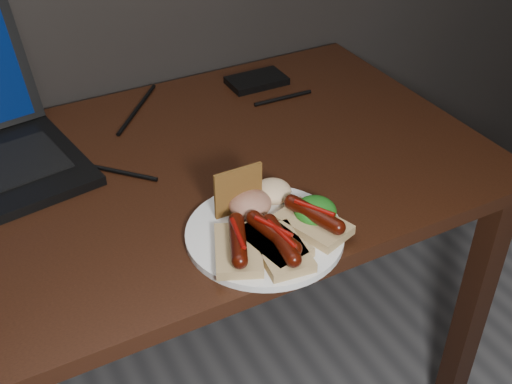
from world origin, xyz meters
name	(u,v)px	position (x,y,z in m)	size (l,w,h in m)	color
desk	(127,224)	(0.00, 1.38, 0.66)	(1.40, 0.70, 0.75)	#32180C
hard_drive	(257,81)	(0.41, 1.62, 0.76)	(0.13, 0.08, 0.02)	black
desk_cables	(98,143)	(0.01, 1.53, 0.75)	(0.95, 0.36, 0.01)	black
plate	(265,234)	(0.16, 1.13, 0.76)	(0.26, 0.26, 0.01)	white
bread_sausage_left	(238,246)	(0.10, 1.10, 0.78)	(0.11, 0.13, 0.04)	tan
bread_sausage_center	(273,239)	(0.15, 1.09, 0.78)	(0.09, 0.13, 0.04)	tan
bread_sausage_right	(314,220)	(0.23, 1.10, 0.78)	(0.10, 0.13, 0.04)	tan
bread_sausage_extra	(281,246)	(0.15, 1.07, 0.78)	(0.08, 0.12, 0.04)	tan
crispbread	(238,191)	(0.15, 1.20, 0.80)	(0.09, 0.01, 0.09)	olive
salad_greens	(315,211)	(0.25, 1.12, 0.78)	(0.07, 0.07, 0.04)	#135A12
salsa_mound	(250,203)	(0.16, 1.19, 0.78)	(0.07, 0.07, 0.04)	maroon
coleslaw_mound	(273,191)	(0.21, 1.20, 0.78)	(0.06, 0.06, 0.04)	silver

